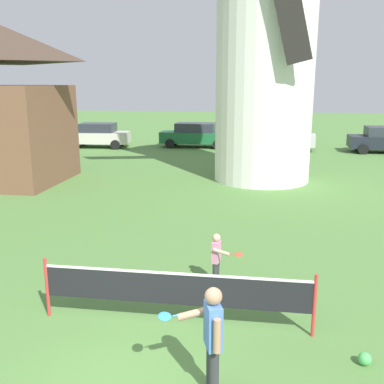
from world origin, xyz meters
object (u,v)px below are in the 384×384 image
stray_ball (365,359)px  parked_car_silver (283,137)px  windmill (267,21)px  tennis_net (175,289)px  parked_car_cream (98,135)px  player_far (217,256)px  parked_car_green (195,135)px  player_near (211,335)px

stray_ball → parked_car_silver: bearing=90.3°
windmill → stray_ball: windmill is taller
tennis_net → stray_ball: (3.00, -0.69, -0.58)m
parked_car_cream → player_far: bearing=-63.6°
parked_car_cream → parked_car_silver: bearing=2.8°
parked_car_green → tennis_net: bearing=-83.0°
player_near → player_far: player_near is taller
tennis_net → windmill: bearing=83.1°
player_far → parked_car_silver: bearing=83.4°
player_far → parked_car_cream: 21.38m
windmill → player_near: 15.08m
windmill → player_near: size_ratio=9.36×
tennis_net → stray_ball: size_ratio=23.53×
player_far → parked_car_silver: 19.87m
player_far → parked_car_silver: parked_car_silver is taller
windmill → tennis_net: (-1.50, -12.36, -5.80)m
player_near → parked_car_cream: size_ratio=0.39×
tennis_net → parked_car_silver: 21.61m
stray_ball → player_far: bearing=135.7°
player_near → parked_car_green: (-3.49, 23.51, -0.06)m
windmill → player_far: (-0.93, -10.68, -5.85)m
parked_car_cream → parked_car_silver: same height
tennis_net → parked_car_silver: parked_car_silver is taller
tennis_net → player_near: size_ratio=3.05×
player_near → tennis_net: bearing=116.1°
player_near → parked_car_green: size_ratio=0.34×
tennis_net → parked_car_cream: parked_car_cream is taller
player_far → stray_ball: (2.43, -2.37, -0.54)m
parked_car_cream → parked_car_silver: size_ratio=0.99×
stray_ball → parked_car_cream: parked_car_cream is taller
player_near → parked_car_silver: parked_car_silver is taller
parked_car_cream → stray_ball: bearing=-61.0°
player_far → parked_car_cream: (-9.49, 19.15, 0.17)m
windmill → tennis_net: bearing=-96.9°
player_far → player_near: bearing=-86.2°
player_near → parked_car_silver: bearing=84.8°
tennis_net → parked_car_cream: 22.66m
player_far → parked_car_green: (-3.27, 20.20, 0.17)m
tennis_net → parked_car_silver: (2.87, 21.42, 0.13)m
windmill → player_far: windmill is taller
stray_ball → parked_car_green: 23.29m
player_far → parked_car_cream: size_ratio=0.28×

